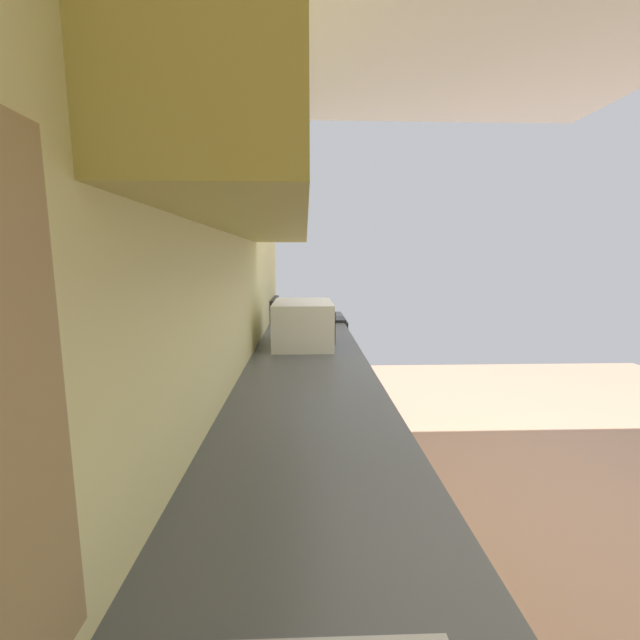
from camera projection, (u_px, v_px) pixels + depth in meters
ground_plane at (520, 535)px, 2.10m from camera, size 6.79×6.79×0.00m
wall_back at (227, 272)px, 1.84m from camera, size 4.36×0.12×2.71m
counter_run at (307, 498)px, 1.65m from camera, size 3.54×0.63×0.89m
upper_cabinets at (264, 124)px, 1.43m from camera, size 1.94×0.31×0.75m
oven_range at (309, 365)px, 3.69m from camera, size 0.60×0.66×1.07m
microwave at (303, 323)px, 2.47m from camera, size 0.52×0.36×0.27m
bowl at (311, 325)px, 3.07m from camera, size 0.14×0.14×0.04m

